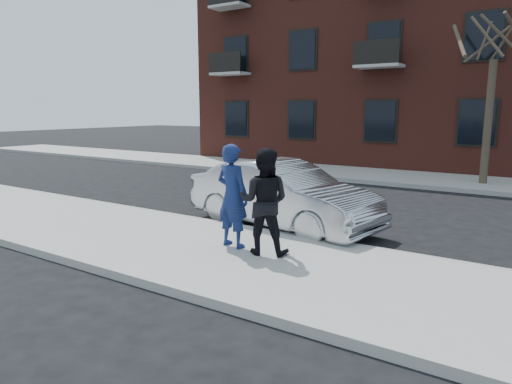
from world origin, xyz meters
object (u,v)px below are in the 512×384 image
Objects in this scene: silver_sedan at (282,195)px; man_hoodie at (233,196)px; street_tree at (497,23)px; man_peacoat at (264,201)px.

man_hoodie is at bearing -164.81° from silver_sedan.
street_tree is at bearing -10.52° from silver_sedan.
silver_sedan is 2.46m from man_peacoat.
man_hoodie reaches higher than man_peacoat.
street_tree is 11.97m from man_peacoat.
man_peacoat is (0.71, -0.03, -0.02)m from man_hoodie.
street_tree is at bearing -120.13° from man_peacoat.
man_hoodie is at bearing -20.40° from man_peacoat.
street_tree is 10.36m from silver_sedan.
silver_sedan is at bearing -86.09° from man_peacoat.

